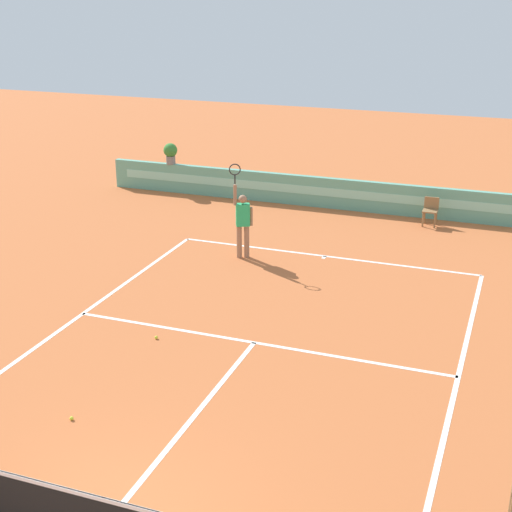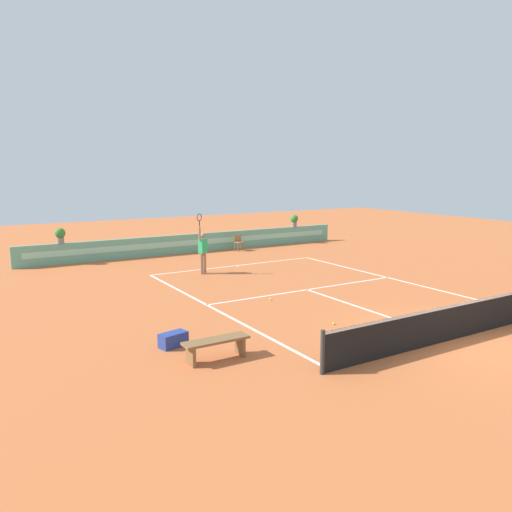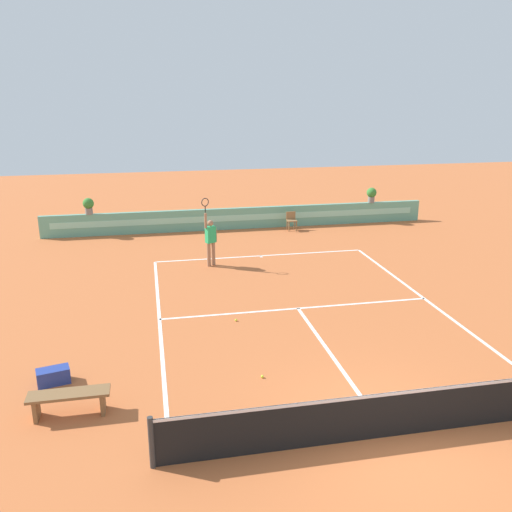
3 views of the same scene
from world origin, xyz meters
TOP-DOWN VIEW (x-y plane):
  - ground_plane at (0.00, 6.00)m, footprint 60.00×60.00m
  - court_lines at (0.00, 6.72)m, footprint 8.32×11.94m
  - net at (0.00, 0.00)m, footprint 8.92×0.10m
  - back_wall_barrier at (0.00, 16.39)m, footprint 18.00×0.21m
  - ball_kid_chair at (2.26, 15.66)m, footprint 0.44×0.44m
  - bench_courtside at (-6.01, 1.94)m, footprint 1.60×0.44m
  - gear_bag at (-6.53, 3.30)m, footprint 0.76×0.51m
  - tennis_player at (-2.06, 11.04)m, footprint 0.57×0.36m
  - tennis_ball_near_baseline at (-1.91, 2.61)m, footprint 0.07×0.07m
  - tennis_ball_mid_court at (-1.98, 5.85)m, footprint 0.07×0.07m
  - potted_plant_far_left at (-6.84, 16.39)m, footprint 0.48×0.48m
  - potted_plant_far_right at (6.48, 16.39)m, footprint 0.48×0.48m

SIDE VIEW (x-z plane):
  - ground_plane at x=0.00m, z-range 0.00..0.00m
  - court_lines at x=0.00m, z-range 0.00..0.01m
  - tennis_ball_near_baseline at x=-1.91m, z-range 0.00..0.07m
  - tennis_ball_mid_court at x=-1.98m, z-range 0.00..0.07m
  - gear_bag at x=-6.53m, z-range 0.00..0.36m
  - bench_courtside at x=-6.01m, z-range 0.12..0.63m
  - ball_kid_chair at x=2.26m, z-range 0.05..0.90m
  - back_wall_barrier at x=0.00m, z-range 0.00..1.00m
  - net at x=0.00m, z-range 0.01..1.01m
  - tennis_player at x=-2.06m, z-range -0.24..2.34m
  - potted_plant_far_left at x=-6.84m, z-range 1.05..1.78m
  - potted_plant_far_right at x=6.48m, z-range 1.05..1.78m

